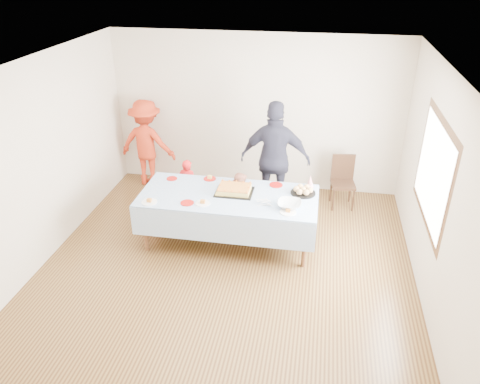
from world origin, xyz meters
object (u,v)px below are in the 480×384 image
object	(u,v)px
dining_chair	(343,178)
party_table	(228,198)
birthday_cake	(234,190)
adult_left	(147,143)

from	to	relation	value
dining_chair	party_table	bearing A→B (deg)	-145.75
birthday_cake	adult_left	world-z (taller)	adult_left
party_table	dining_chair	xyz separation A→B (m)	(1.64, 1.47, -0.24)
party_table	birthday_cake	xyz separation A→B (m)	(0.07, 0.09, 0.10)
adult_left	dining_chair	bearing A→B (deg)	-178.99
party_table	dining_chair	world-z (taller)	dining_chair
birthday_cake	dining_chair	bearing A→B (deg)	41.22
birthday_cake	dining_chair	distance (m)	2.11
birthday_cake	adult_left	distance (m)	2.46
dining_chair	birthday_cake	bearing A→B (deg)	-146.37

